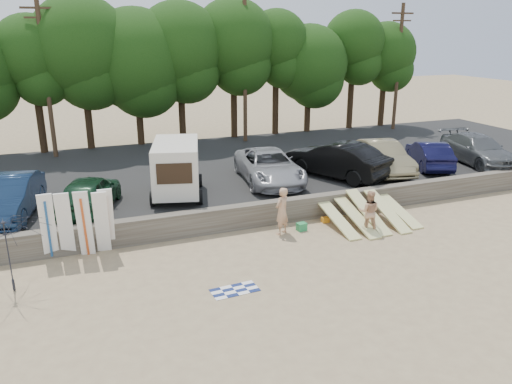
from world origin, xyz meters
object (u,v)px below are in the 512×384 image
cooler (302,227)px  beach_umbrella (8,255)px  car_5 (429,154)px  beachgoer_a (282,211)px  beachgoer_b (369,212)px  box_trailer (176,166)px  car_1 (89,193)px  car_2 (269,166)px  car_6 (478,149)px  car_3 (337,160)px  car_0 (9,197)px  car_4 (383,157)px

cooler → beach_umbrella: bearing=-179.4°
car_5 → beachgoer_a: 11.38m
car_5 → beachgoer_b: 8.97m
box_trailer → car_1: size_ratio=0.94×
car_2 → cooler: bearing=-89.0°
car_2 → cooler: size_ratio=14.74×
car_6 → beachgoer_a: 14.28m
cooler → car_6: bearing=11.1°
car_1 → car_5: bearing=-158.7°
car_3 → car_5: 5.65m
box_trailer → beach_umbrella: size_ratio=1.54×
car_5 → car_6: car_6 is taller
car_0 → cooler: bearing=-9.1°
beachgoer_a → cooler: bearing=152.2°
car_0 → beachgoer_a: size_ratio=2.56×
beachgoer_a → beachgoer_b: beachgoer_a is taller
car_2 → car_3: 3.54m
car_1 → car_2: car_2 is taller
beachgoer_b → cooler: size_ratio=4.62×
car_2 → box_trailer: bearing=-165.6°
car_3 → car_6: (8.77, -0.49, -0.12)m
car_0 → car_1: car_0 is taller
car_5 → car_1: bearing=24.7°
car_2 → beachgoer_a: car_2 is taller
car_2 → beachgoer_b: bearing=-64.7°
cooler → beach_umbrella: size_ratio=0.14×
beachgoer_b → car_6: bearing=-123.6°
car_0 → beachgoer_b: 14.35m
beachgoer_a → beach_umbrella: 9.86m
car_6 → box_trailer: bearing=-171.9°
beachgoer_a → beachgoer_b: size_ratio=1.11×
car_2 → beachgoer_a: bearing=-99.4°
car_1 → car_2: 8.59m
car_3 → car_6: size_ratio=1.01×
car_0 → car_2: size_ratio=0.89×
beachgoer_a → cooler: size_ratio=5.11×
car_3 → beachgoer_a: (-4.98, -4.30, -0.63)m
car_6 → car_4: bearing=-175.1°
car_2 → car_5: bearing=3.4°
box_trailer → car_1: bearing=-155.8°
beachgoer_b → beach_umbrella: 13.13m
car_2 → beach_umbrella: bearing=-144.6°
car_3 → beachgoer_b: bearing=48.5°
car_6 → beachgoer_a: bearing=-155.0°
box_trailer → cooler: bearing=-30.3°
car_5 → beach_umbrella: (-20.41, -5.20, -0.18)m
car_4 → beachgoer_b: car_4 is taller
box_trailer → car_0: bearing=-163.4°
car_5 → beachgoer_a: (-10.61, -4.08, -0.45)m
beachgoer_b → car_0: bearing=9.8°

